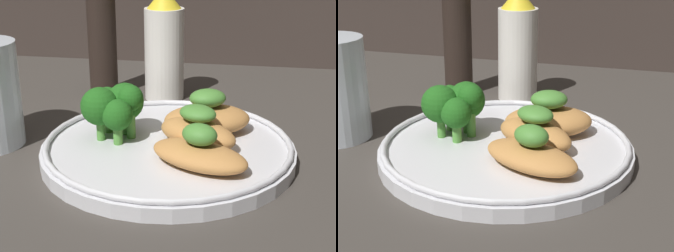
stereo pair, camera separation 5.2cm
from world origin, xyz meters
The scene contains 8 objects.
ground_plane centered at (0.00, 0.00, -0.50)cm, with size 180.00×180.00×1.00cm, color #3D3833.
plate centered at (0.00, 0.00, 0.99)cm, with size 25.83×25.83×2.00cm.
grilled_meat_front centered at (3.72, -4.67, 2.82)cm, with size 10.85×8.42×4.22cm.
grilled_meat_middle centered at (3.00, -0.14, 3.11)cm, with size 9.67×7.96×4.34cm.
grilled_meat_back centered at (3.58, 3.87, 3.17)cm, with size 10.70×8.64×4.85cm.
broccoli_bunch centered at (-5.70, 0.86, 4.94)cm, with size 6.31×6.34×5.76cm.
sauce_bottle centered at (-3.78, 18.94, 7.13)cm, with size 5.28×5.28×14.90cm.
pepper_grinder centered at (-12.32, 18.94, 7.97)cm, with size 3.89×3.89×17.31cm.
Camera 2 is at (13.27, -46.40, 22.45)cm, focal length 55.00 mm.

